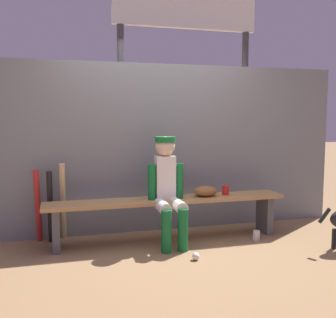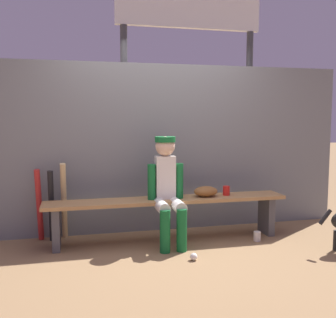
{
  "view_description": "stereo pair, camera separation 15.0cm",
  "coord_description": "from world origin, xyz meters",
  "px_view_note": "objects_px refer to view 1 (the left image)",
  "views": [
    {
      "loc": [
        -1.16,
        -4.19,
        1.41
      ],
      "look_at": [
        0.0,
        0.0,
        0.94
      ],
      "focal_mm": 41.66,
      "sensor_mm": 36.0,
      "label": 1
    },
    {
      "loc": [
        -1.01,
        -4.23,
        1.41
      ],
      "look_at": [
        0.0,
        0.0,
        0.94
      ],
      "focal_mm": 41.66,
      "sensor_mm": 36.0,
      "label": 2
    }
  ],
  "objects_px": {
    "bat_wood_natural": "(63,202)",
    "cup_on_bench": "(225,190)",
    "bat_aluminum_red": "(38,206)",
    "scoreboard": "(189,22)",
    "player_seated": "(168,186)",
    "baseball": "(196,256)",
    "bat_aluminum_black": "(50,207)",
    "cup_on_ground": "(256,235)",
    "baseball_glove": "(205,191)",
    "dugout_bench": "(168,207)"
  },
  "relations": [
    {
      "from": "bat_wood_natural",
      "to": "cup_on_bench",
      "type": "relative_size",
      "value": 8.27
    },
    {
      "from": "bat_aluminum_red",
      "to": "scoreboard",
      "type": "bearing_deg",
      "value": 25.72
    },
    {
      "from": "player_seated",
      "to": "baseball",
      "type": "bearing_deg",
      "value": -76.26
    },
    {
      "from": "bat_aluminum_black",
      "to": "bat_wood_natural",
      "type": "bearing_deg",
      "value": 15.62
    },
    {
      "from": "player_seated",
      "to": "cup_on_ground",
      "type": "height_order",
      "value": "player_seated"
    },
    {
      "from": "baseball_glove",
      "to": "bat_aluminum_black",
      "type": "bearing_deg",
      "value": 170.56
    },
    {
      "from": "dugout_bench",
      "to": "bat_aluminum_red",
      "type": "height_order",
      "value": "bat_aluminum_red"
    },
    {
      "from": "bat_wood_natural",
      "to": "player_seated",
      "type": "bearing_deg",
      "value": -21.63
    },
    {
      "from": "dugout_bench",
      "to": "cup_on_bench",
      "type": "distance_m",
      "value": 0.73
    },
    {
      "from": "baseball_glove",
      "to": "cup_on_ground",
      "type": "relative_size",
      "value": 2.55
    },
    {
      "from": "cup_on_bench",
      "to": "player_seated",
      "type": "bearing_deg",
      "value": -170.25
    },
    {
      "from": "dugout_bench",
      "to": "baseball",
      "type": "relative_size",
      "value": 37.32
    },
    {
      "from": "player_seated",
      "to": "cup_on_bench",
      "type": "relative_size",
      "value": 10.89
    },
    {
      "from": "dugout_bench",
      "to": "cup_on_ground",
      "type": "bearing_deg",
      "value": -14.32
    },
    {
      "from": "dugout_bench",
      "to": "scoreboard",
      "type": "xyz_separation_m",
      "value": [
        0.7,
        1.34,
        2.4
      ]
    },
    {
      "from": "bat_aluminum_red",
      "to": "baseball",
      "type": "xyz_separation_m",
      "value": [
        1.53,
        -0.99,
        -0.38
      ]
    },
    {
      "from": "baseball_glove",
      "to": "cup_on_bench",
      "type": "xyz_separation_m",
      "value": [
        0.26,
        0.01,
        -0.01
      ]
    },
    {
      "from": "baseball_glove",
      "to": "bat_wood_natural",
      "type": "bearing_deg",
      "value": 168.43
    },
    {
      "from": "dugout_bench",
      "to": "player_seated",
      "type": "xyz_separation_m",
      "value": [
        -0.03,
        -0.12,
        0.27
      ]
    },
    {
      "from": "bat_wood_natural",
      "to": "scoreboard",
      "type": "height_order",
      "value": "scoreboard"
    },
    {
      "from": "bat_wood_natural",
      "to": "scoreboard",
      "type": "bearing_deg",
      "value": 28.78
    },
    {
      "from": "dugout_bench",
      "to": "baseball_glove",
      "type": "height_order",
      "value": "baseball_glove"
    },
    {
      "from": "baseball",
      "to": "cup_on_bench",
      "type": "relative_size",
      "value": 0.67
    },
    {
      "from": "bat_aluminum_red",
      "to": "scoreboard",
      "type": "height_order",
      "value": "scoreboard"
    },
    {
      "from": "cup_on_ground",
      "to": "cup_on_bench",
      "type": "xyz_separation_m",
      "value": [
        -0.28,
        0.26,
        0.49
      ]
    },
    {
      "from": "scoreboard",
      "to": "baseball_glove",
      "type": "bearing_deg",
      "value": -100.29
    },
    {
      "from": "cup_on_bench",
      "to": "baseball_glove",
      "type": "bearing_deg",
      "value": -177.36
    },
    {
      "from": "player_seated",
      "to": "bat_aluminum_red",
      "type": "distance_m",
      "value": 1.48
    },
    {
      "from": "dugout_bench",
      "to": "cup_on_bench",
      "type": "bearing_deg",
      "value": 0.96
    },
    {
      "from": "baseball",
      "to": "cup_on_bench",
      "type": "height_order",
      "value": "cup_on_bench"
    },
    {
      "from": "bat_aluminum_black",
      "to": "player_seated",
      "type": "bearing_deg",
      "value": -17.86
    },
    {
      "from": "cup_on_ground",
      "to": "dugout_bench",
      "type": "bearing_deg",
      "value": 165.68
    },
    {
      "from": "baseball_glove",
      "to": "player_seated",
      "type": "bearing_deg",
      "value": -166.56
    },
    {
      "from": "bat_aluminum_black",
      "to": "baseball_glove",
      "type": "bearing_deg",
      "value": -9.44
    },
    {
      "from": "bat_aluminum_black",
      "to": "baseball",
      "type": "relative_size",
      "value": 11.0
    },
    {
      "from": "player_seated",
      "to": "cup_on_bench",
      "type": "height_order",
      "value": "player_seated"
    },
    {
      "from": "scoreboard",
      "to": "bat_aluminum_red",
      "type": "bearing_deg",
      "value": -154.28
    },
    {
      "from": "bat_aluminum_red",
      "to": "dugout_bench",
      "type": "bearing_deg",
      "value": -12.75
    },
    {
      "from": "player_seated",
      "to": "baseball",
      "type": "relative_size",
      "value": 16.19
    },
    {
      "from": "bat_wood_natural",
      "to": "cup_on_ground",
      "type": "distance_m",
      "value": 2.26
    },
    {
      "from": "bat_wood_natural",
      "to": "cup_on_ground",
      "type": "xyz_separation_m",
      "value": [
        2.14,
        -0.58,
        -0.4
      ]
    },
    {
      "from": "baseball",
      "to": "player_seated",
      "type": "bearing_deg",
      "value": 103.74
    },
    {
      "from": "dugout_bench",
      "to": "scoreboard",
      "type": "bearing_deg",
      "value": 62.64
    },
    {
      "from": "player_seated",
      "to": "bat_aluminum_black",
      "type": "distance_m",
      "value": 1.35
    },
    {
      "from": "bat_aluminum_black",
      "to": "bat_aluminum_red",
      "type": "height_order",
      "value": "bat_aluminum_red"
    },
    {
      "from": "bat_wood_natural",
      "to": "bat_aluminum_black",
      "type": "bearing_deg",
      "value": -164.38
    },
    {
      "from": "bat_aluminum_red",
      "to": "baseball",
      "type": "relative_size",
      "value": 11.33
    },
    {
      "from": "cup_on_ground",
      "to": "cup_on_bench",
      "type": "bearing_deg",
      "value": 136.42
    },
    {
      "from": "bat_aluminum_black",
      "to": "cup_on_ground",
      "type": "relative_size",
      "value": 7.4
    },
    {
      "from": "player_seated",
      "to": "bat_wood_natural",
      "type": "distance_m",
      "value": 1.22
    }
  ]
}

